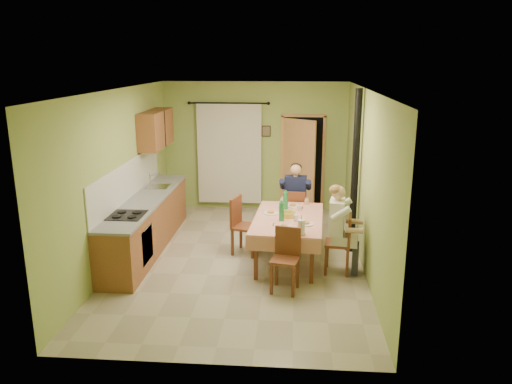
# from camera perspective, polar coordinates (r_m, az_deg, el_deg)

# --- Properties ---
(floor) EXTENTS (4.00, 6.00, 0.01)m
(floor) POSITION_cam_1_polar(r_m,az_deg,el_deg) (8.47, -1.75, -7.68)
(floor) COLOR tan
(floor) RESTS_ON ground
(room_shell) EXTENTS (4.04, 6.04, 2.82)m
(room_shell) POSITION_cam_1_polar(r_m,az_deg,el_deg) (7.95, -1.86, 4.52)
(room_shell) COLOR #9EB45C
(room_shell) RESTS_ON ground
(kitchen_run) EXTENTS (0.64, 3.64, 1.56)m
(kitchen_run) POSITION_cam_1_polar(r_m,az_deg,el_deg) (9.00, -12.39, -3.37)
(kitchen_run) COLOR brown
(kitchen_run) RESTS_ON ground
(upper_cabinets) EXTENTS (0.35, 1.40, 0.70)m
(upper_cabinets) POSITION_cam_1_polar(r_m,az_deg,el_deg) (9.93, -11.36, 7.09)
(upper_cabinets) COLOR brown
(upper_cabinets) RESTS_ON room_shell
(curtain) EXTENTS (1.70, 0.07, 2.22)m
(curtain) POSITION_cam_1_polar(r_m,az_deg,el_deg) (10.95, -3.06, 4.43)
(curtain) COLOR black
(curtain) RESTS_ON ground
(doorway) EXTENTS (0.96, 0.54, 2.15)m
(doorway) POSITION_cam_1_polar(r_m,az_deg,el_deg) (10.85, 5.13, 3.17)
(doorway) COLOR black
(doorway) RESTS_ON ground
(dining_table) EXTENTS (1.23, 1.93, 0.76)m
(dining_table) POSITION_cam_1_polar(r_m,az_deg,el_deg) (8.27, 3.66, -5.44)
(dining_table) COLOR tan
(dining_table) RESTS_ON ground
(tableware) EXTENTS (0.82, 1.63, 0.33)m
(tableware) POSITION_cam_1_polar(r_m,az_deg,el_deg) (8.03, 3.78, -2.71)
(tableware) COLOR white
(tableware) RESTS_ON dining_table
(chair_far) EXTENTS (0.40, 0.40, 0.93)m
(chair_far) POSITION_cam_1_polar(r_m,az_deg,el_deg) (9.38, 4.44, -3.55)
(chair_far) COLOR brown
(chair_far) RESTS_ON ground
(chair_near) EXTENTS (0.44, 0.44, 0.93)m
(chair_near) POSITION_cam_1_polar(r_m,az_deg,el_deg) (7.29, 3.34, -9.13)
(chair_near) COLOR brown
(chair_near) RESTS_ON ground
(chair_right) EXTENTS (0.43, 0.43, 0.94)m
(chair_right) POSITION_cam_1_polar(r_m,az_deg,el_deg) (7.98, 9.36, -7.10)
(chair_right) COLOR brown
(chair_right) RESTS_ON ground
(chair_left) EXTENTS (0.54, 0.54, 0.99)m
(chair_left) POSITION_cam_1_polar(r_m,az_deg,el_deg) (8.63, -1.20, -5.17)
(chair_left) COLOR brown
(chair_left) RESTS_ON ground
(man_far) EXTENTS (0.59, 0.47, 1.39)m
(man_far) POSITION_cam_1_polar(r_m,az_deg,el_deg) (9.22, 4.52, -0.04)
(man_far) COLOR #141938
(man_far) RESTS_ON chair_far
(man_right) EXTENTS (0.51, 0.61, 1.39)m
(man_right) POSITION_cam_1_polar(r_m,az_deg,el_deg) (7.78, 9.45, -3.07)
(man_right) COLOR silver
(man_right) RESTS_ON chair_right
(stove_flue) EXTENTS (0.24, 0.24, 2.80)m
(stove_flue) POSITION_cam_1_polar(r_m,az_deg,el_deg) (8.73, 11.13, -0.16)
(stove_flue) COLOR black
(stove_flue) RESTS_ON ground
(picture_back) EXTENTS (0.19, 0.03, 0.23)m
(picture_back) POSITION_cam_1_polar(r_m,az_deg,el_deg) (10.86, 1.17, 6.97)
(picture_back) COLOR black
(picture_back) RESTS_ON room_shell
(picture_right) EXTENTS (0.03, 0.31, 0.21)m
(picture_right) POSITION_cam_1_polar(r_m,az_deg,el_deg) (9.15, 11.40, 5.81)
(picture_right) COLOR brown
(picture_right) RESTS_ON room_shell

